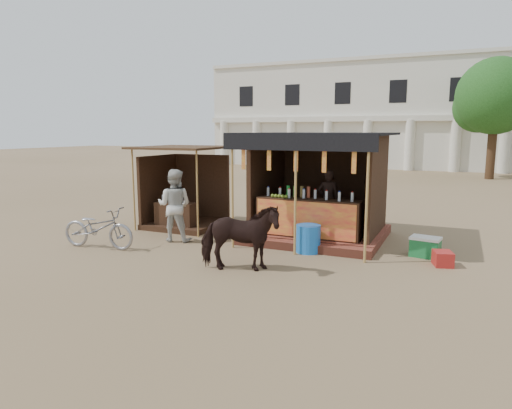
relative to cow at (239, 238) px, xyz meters
name	(u,v)px	position (x,y,z in m)	size (l,w,h in m)	color
ground	(225,268)	(-0.38, 0.07, -0.69)	(120.00, 120.00, 0.00)	#846B4C
main_stall	(318,200)	(0.63, 3.43, 0.33)	(3.60, 3.61, 2.78)	brown
secondary_stall	(181,198)	(-3.54, 3.31, 0.16)	(2.40, 2.40, 2.38)	#382014
cow	(239,238)	(0.00, 0.00, 0.00)	(0.75, 1.64, 1.39)	black
motorbike	(98,228)	(-3.93, 0.24, -0.19)	(0.67, 1.91, 1.00)	gray
bystander	(174,205)	(-2.65, 1.63, 0.24)	(0.91, 0.71, 1.87)	#BBBBB5
blue_barrel	(308,239)	(0.84, 1.96, -0.37)	(0.57, 0.57, 0.65)	blue
red_crate	(443,259)	(3.78, 2.07, -0.54)	(0.36, 0.45, 0.31)	#A21E1B
cooler	(425,247)	(3.38, 2.66, -0.46)	(0.70, 0.54, 0.46)	#186F34
background_building	(377,116)	(-2.38, 30.02, 3.29)	(26.00, 7.45, 8.18)	silver
tree	(492,99)	(5.43, 22.21, 3.94)	(4.50, 4.40, 7.00)	#382314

